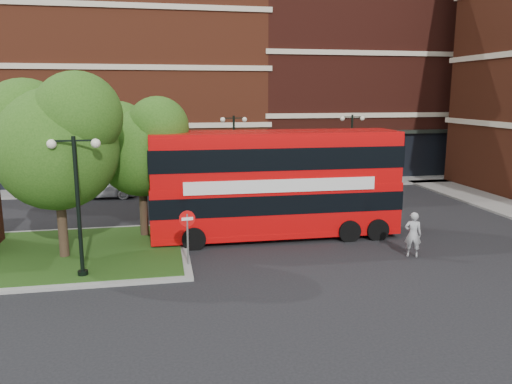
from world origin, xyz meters
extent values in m
plane|color=black|center=(0.00, 0.00, 0.00)|extent=(120.00, 120.00, 0.00)
cube|color=slate|center=(0.00, 16.50, 0.06)|extent=(44.00, 3.00, 0.12)
cube|color=maroon|center=(-8.00, 24.00, 7.00)|extent=(26.00, 12.00, 14.00)
cube|color=#471911|center=(14.00, 24.00, 8.00)|extent=(18.00, 12.00, 16.00)
cube|color=gray|center=(-8.00, 3.00, 0.06)|extent=(12.60, 7.60, 0.12)
cube|color=#19380F|center=(-8.00, 3.00, 0.07)|extent=(12.00, 7.00, 0.15)
cylinder|color=#2D2116|center=(-6.50, 2.50, 1.96)|extent=(0.36, 0.36, 3.92)
sphere|color=#234C13|center=(-6.50, 2.50, 4.34)|extent=(4.60, 4.60, 4.60)
sphere|color=#234C13|center=(-7.65, 3.19, 5.25)|extent=(3.45, 3.45, 3.45)
sphere|color=#234C13|center=(-5.58, 2.04, 5.60)|extent=(3.22, 3.22, 3.22)
cylinder|color=#2D2116|center=(-3.50, 5.00, 1.74)|extent=(0.36, 0.36, 3.47)
sphere|color=#234C13|center=(-3.50, 5.00, 3.84)|extent=(3.80, 3.80, 3.80)
sphere|color=#234C13|center=(-4.45, 5.57, 4.65)|extent=(2.85, 2.85, 2.85)
sphere|color=#234C13|center=(-2.74, 4.62, 4.96)|extent=(2.66, 2.66, 2.66)
cylinder|color=black|center=(-5.50, 0.20, 2.50)|extent=(0.14, 0.14, 5.00)
cylinder|color=black|center=(-5.50, 0.20, 0.15)|extent=(0.36, 0.36, 0.30)
cube|color=black|center=(-5.50, 0.20, 4.85)|extent=(1.40, 0.06, 0.06)
sphere|color=#F2EACC|center=(-6.20, 0.20, 4.75)|extent=(0.32, 0.32, 0.32)
sphere|color=#F2EACC|center=(-4.80, 0.20, 4.75)|extent=(0.32, 0.32, 0.32)
cylinder|color=black|center=(2.00, 14.50, 2.50)|extent=(0.14, 0.14, 5.00)
cylinder|color=black|center=(2.00, 14.50, 0.15)|extent=(0.36, 0.36, 0.30)
cube|color=black|center=(2.00, 14.50, 4.85)|extent=(1.40, 0.06, 0.06)
sphere|color=#F2EACC|center=(1.30, 14.50, 4.75)|extent=(0.32, 0.32, 0.32)
sphere|color=#F2EACC|center=(2.70, 14.50, 4.75)|extent=(0.32, 0.32, 0.32)
cylinder|color=black|center=(10.00, 14.50, 2.50)|extent=(0.14, 0.14, 5.00)
cylinder|color=black|center=(10.00, 14.50, 0.15)|extent=(0.36, 0.36, 0.30)
cube|color=black|center=(10.00, 14.50, 4.85)|extent=(1.40, 0.06, 0.06)
sphere|color=#F2EACC|center=(9.30, 14.50, 4.75)|extent=(0.32, 0.32, 0.32)
sphere|color=#F2EACC|center=(10.70, 14.50, 4.75)|extent=(0.32, 0.32, 0.32)
cube|color=#C40708|center=(2.30, 4.00, 1.49)|extent=(10.98, 2.63, 2.09)
cube|color=#C40708|center=(2.30, 4.00, 3.58)|extent=(10.87, 2.61, 2.09)
cube|color=black|center=(2.30, 4.00, 3.69)|extent=(10.98, 2.63, 0.95)
cube|color=silver|center=(2.28, 2.73, 2.59)|extent=(8.21, 0.15, 0.55)
imported|color=#9A9A9C|center=(7.04, 0.27, 0.91)|extent=(0.78, 0.66, 1.81)
imported|color=#ACAEB4|center=(-6.43, 14.50, 0.78)|extent=(4.64, 2.00, 1.56)
imported|color=silver|center=(3.00, 14.50, 0.71)|extent=(4.34, 1.65, 1.41)
cylinder|color=slate|center=(-1.80, 0.70, 1.03)|extent=(0.07, 0.07, 2.06)
cylinder|color=red|center=(-1.80, 0.70, 1.87)|extent=(0.60, 0.12, 0.60)
cube|color=white|center=(-1.80, 0.70, 1.87)|extent=(0.42, 0.09, 0.11)
camera|label=1|loc=(-2.68, -17.23, 6.39)|focal=35.00mm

